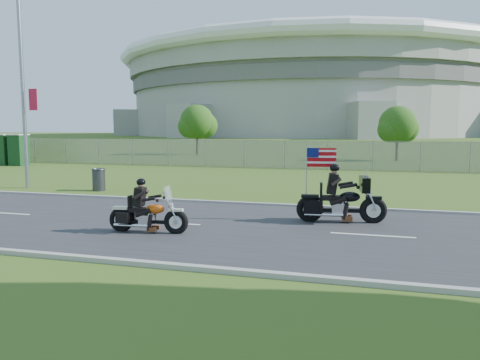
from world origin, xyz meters
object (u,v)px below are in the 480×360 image
(porta_toilet_a, at_px, (19,150))
(trash_can, at_px, (99,180))
(streetlight, at_px, (25,69))
(motorcycle_follow, at_px, (341,203))
(porta_toilet_b, at_px, (4,150))
(motorcycle_lead, at_px, (147,216))

(porta_toilet_a, distance_m, trash_can, 17.67)
(streetlight, relative_size, motorcycle_follow, 3.68)
(porta_toilet_a, relative_size, trash_can, 2.31)
(streetlight, bearing_deg, porta_toilet_a, 132.91)
(porta_toilet_b, relative_size, motorcycle_follow, 0.85)
(porta_toilet_a, relative_size, porta_toilet_b, 1.00)
(streetlight, height_order, trash_can, streetlight)
(porta_toilet_a, height_order, motorcycle_lead, porta_toilet_a)
(porta_toilet_b, distance_m, motorcycle_lead, 28.18)
(porta_toilet_b, height_order, trash_can, porta_toilet_b)
(motorcycle_lead, xyz_separation_m, trash_can, (-6.17, 7.34, 0.01))
(streetlight, xyz_separation_m, porta_toilet_a, (-10.02, 10.78, -4.49))
(porta_toilet_b, xyz_separation_m, motorcycle_lead, (21.44, -18.28, -0.66))
(streetlight, xyz_separation_m, motorcycle_follow, (15.05, -4.63, -5.02))
(streetlight, height_order, motorcycle_follow, streetlight)
(streetlight, xyz_separation_m, trash_can, (3.85, -0.16, -5.14))
(porta_toilet_a, relative_size, motorcycle_lead, 1.01)
(motorcycle_follow, bearing_deg, porta_toilet_b, 141.75)
(streetlight, distance_m, motorcycle_follow, 16.52)
(streetlight, distance_m, trash_can, 6.42)
(trash_can, bearing_deg, streetlight, 177.63)
(porta_toilet_b, distance_m, trash_can, 18.79)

